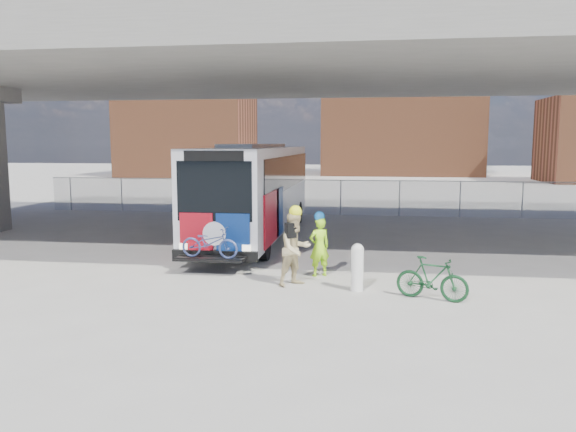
% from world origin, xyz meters
% --- Properties ---
extents(ground, '(160.00, 160.00, 0.00)m').
position_xyz_m(ground, '(0.00, 0.00, 0.00)').
color(ground, '#9E9991').
rests_on(ground, ground).
extents(bus, '(2.67, 12.94, 3.69)m').
position_xyz_m(bus, '(-2.00, 4.71, 2.11)').
color(bus, silver).
rests_on(bus, ground).
extents(overpass, '(40.00, 16.00, 7.95)m').
position_xyz_m(overpass, '(0.00, 4.00, 6.54)').
color(overpass, '#605E59').
rests_on(overpass, ground).
extents(chainlink_fence, '(30.00, 0.06, 30.00)m').
position_xyz_m(chainlink_fence, '(0.00, 12.00, 1.42)').
color(chainlink_fence, gray).
rests_on(chainlink_fence, ground).
extents(brick_buildings, '(54.00, 22.00, 12.00)m').
position_xyz_m(brick_buildings, '(1.23, 48.23, 5.42)').
color(brick_buildings, brown).
rests_on(brick_buildings, ground).
extents(smokestack, '(2.20, 2.20, 25.00)m').
position_xyz_m(smokestack, '(14.00, 55.00, 12.50)').
color(smokestack, brown).
rests_on(smokestack, ground).
extents(bollard, '(0.32, 0.32, 1.22)m').
position_xyz_m(bollard, '(2.19, -3.05, 0.65)').
color(bollard, white).
rests_on(bollard, ground).
extents(cyclist_hivis, '(0.73, 0.65, 1.84)m').
position_xyz_m(cyclist_hivis, '(1.10, -1.61, 0.89)').
color(cyclist_hivis, '#A9FD1A').
rests_on(cyclist_hivis, ground).
extents(cyclist_tan, '(1.18, 1.18, 2.12)m').
position_xyz_m(cyclist_tan, '(0.56, -2.72, 1.00)').
color(cyclist_tan, '#CFBB85').
rests_on(cyclist_tan, ground).
extents(bike_parked, '(1.80, 1.06, 1.04)m').
position_xyz_m(bike_parked, '(3.97, -3.64, 0.52)').
color(bike_parked, '#144020').
rests_on(bike_parked, ground).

